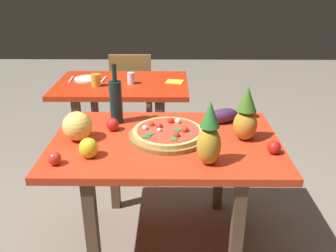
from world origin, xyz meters
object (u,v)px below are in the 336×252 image
(tomato_near_board, at_px, (274,147))
(eggplant, at_px, (223,116))
(drinking_glass_water, at_px, (131,78))
(display_table, at_px, (165,153))
(drinking_glass_juice, at_px, (96,80))
(tomato_beside_pepper, at_px, (251,112))
(knife_utensil, at_px, (103,79))
(pizza_board, at_px, (168,136))
(pineapple_left, at_px, (246,116))
(melon, at_px, (77,126))
(tomato_at_corner, at_px, (54,158))
(napkin_folded, at_px, (175,82))
(pizza, at_px, (168,131))
(dinner_plate, at_px, (87,79))
(dining_chair, at_px, (132,88))
(bell_pepper, at_px, (89,148))
(tomato_by_bottle, at_px, (113,124))
(background_table, at_px, (123,94))
(fork_utensil, at_px, (71,79))
(pineapple_right, at_px, (209,137))
(wine_bottle, at_px, (116,101))

(tomato_near_board, bearing_deg, eggplant, 117.31)
(eggplant, height_order, drinking_glass_water, drinking_glass_water)
(display_table, distance_m, eggplant, 0.45)
(drinking_glass_juice, bearing_deg, eggplant, -38.51)
(tomato_beside_pepper, height_order, knife_utensil, tomato_beside_pepper)
(pizza_board, relative_size, pineapple_left, 1.44)
(pizza_board, distance_m, melon, 0.51)
(display_table, relative_size, eggplant, 6.37)
(tomato_at_corner, height_order, tomato_near_board, tomato_near_board)
(melon, xyz_separation_m, tomato_near_board, (1.05, -0.15, -0.05))
(napkin_folded, bearing_deg, pizza, -92.36)
(tomato_beside_pepper, height_order, dinner_plate, tomato_beside_pepper)
(dining_chair, bearing_deg, pineapple_left, 115.71)
(display_table, distance_m, pineapple_left, 0.50)
(bell_pepper, bearing_deg, pizza_board, 29.99)
(knife_utensil, bearing_deg, tomato_beside_pepper, -33.71)
(display_table, relative_size, tomato_at_corner, 18.94)
(display_table, bearing_deg, tomato_near_board, -15.87)
(tomato_by_bottle, relative_size, drinking_glass_water, 0.80)
(background_table, bearing_deg, drinking_glass_juice, -152.61)
(dining_chair, xyz_separation_m, tomato_at_corner, (-0.17, -1.97, 0.27))
(pizza, relative_size, tomato_near_board, 5.66)
(pizza_board, relative_size, fork_utensil, 2.46)
(pineapple_left, xyz_separation_m, pineapple_right, (-0.23, -0.28, 0.01))
(pineapple_left, xyz_separation_m, tomato_near_board, (0.12, -0.17, -0.10))
(background_table, height_order, wine_bottle, wine_bottle)
(wine_bottle, xyz_separation_m, knife_utensil, (-0.25, 0.93, -0.14))
(pineapple_left, distance_m, eggplant, 0.27)
(tomato_near_board, bearing_deg, drinking_glass_juice, 134.85)
(display_table, distance_m, pizza, 0.13)
(bell_pepper, distance_m, tomato_near_board, 0.95)
(pineapple_left, bearing_deg, pineapple_right, -129.19)
(drinking_glass_water, bearing_deg, dinner_plate, 164.06)
(bell_pepper, bearing_deg, background_table, 89.92)
(dining_chair, distance_m, bell_pepper, 1.91)
(display_table, distance_m, drinking_glass_water, 1.11)
(tomato_by_bottle, distance_m, drinking_glass_water, 0.94)
(dinner_plate, bearing_deg, napkin_folded, -4.34)
(eggplant, xyz_separation_m, knife_utensil, (-0.90, 0.92, -0.04))
(eggplant, distance_m, tomato_near_board, 0.46)
(drinking_glass_juice, height_order, dinner_plate, drinking_glass_juice)
(tomato_at_corner, distance_m, dinner_plate, 1.47)
(pineapple_right, distance_m, tomato_by_bottle, 0.66)
(knife_utensil, bearing_deg, pizza_board, -60.41)
(eggplant, relative_size, fork_utensil, 1.11)
(wine_bottle, bearing_deg, tomato_at_corner, -113.37)
(melon, relative_size, tomato_by_bottle, 2.15)
(melon, distance_m, dinner_plate, 1.20)
(wine_bottle, height_order, eggplant, wine_bottle)
(pizza, bearing_deg, tomato_by_bottle, 163.59)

